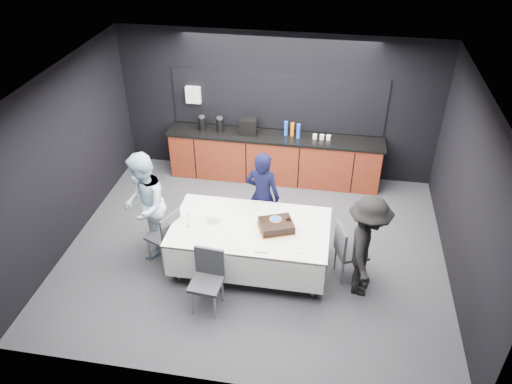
% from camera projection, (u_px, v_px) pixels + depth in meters
% --- Properties ---
extents(ground, '(6.00, 6.00, 0.00)m').
position_uv_depth(ground, '(255.00, 249.00, 8.09)').
color(ground, '#3C3D41').
rests_on(ground, ground).
extents(room_shell, '(6.04, 5.04, 2.82)m').
position_uv_depth(room_shell, '(255.00, 149.00, 7.05)').
color(room_shell, white).
rests_on(room_shell, ground).
extents(kitchenette, '(4.10, 0.64, 2.05)m').
position_uv_depth(kitchenette, '(274.00, 153.00, 9.60)').
color(kitchenette, '#611E0F').
rests_on(kitchenette, ground).
extents(party_table, '(2.32, 1.32, 0.78)m').
position_uv_depth(party_table, '(250.00, 233.00, 7.40)').
color(party_table, '#99999E').
rests_on(party_table, ground).
extents(cake_assembly, '(0.63, 0.57, 0.16)m').
position_uv_depth(cake_assembly, '(276.00, 225.00, 7.24)').
color(cake_assembly, '#F1B647').
rests_on(cake_assembly, party_table).
extents(plate_stack, '(0.21, 0.21, 0.10)m').
position_uv_depth(plate_stack, '(214.00, 217.00, 7.42)').
color(plate_stack, white).
rests_on(plate_stack, party_table).
extents(loose_plate_near, '(0.19, 0.19, 0.01)m').
position_uv_depth(loose_plate_near, '(229.00, 238.00, 7.08)').
color(loose_plate_near, white).
rests_on(loose_plate_near, party_table).
extents(loose_plate_right_a, '(0.21, 0.21, 0.01)m').
position_uv_depth(loose_plate_right_a, '(299.00, 228.00, 7.29)').
color(loose_plate_right_a, white).
rests_on(loose_plate_right_a, party_table).
extents(loose_plate_right_b, '(0.20, 0.20, 0.01)m').
position_uv_depth(loose_plate_right_b, '(299.00, 249.00, 6.90)').
color(loose_plate_right_b, white).
rests_on(loose_plate_right_b, party_table).
extents(loose_plate_far, '(0.22, 0.22, 0.01)m').
position_uv_depth(loose_plate_far, '(252.00, 209.00, 7.68)').
color(loose_plate_far, white).
rests_on(loose_plate_far, party_table).
extents(fork_pile, '(0.17, 0.11, 0.03)m').
position_uv_depth(fork_pile, '(261.00, 250.00, 6.86)').
color(fork_pile, white).
rests_on(fork_pile, party_table).
extents(champagne_flute, '(0.06, 0.06, 0.22)m').
position_uv_depth(champagne_flute, '(188.00, 218.00, 7.23)').
color(champagne_flute, white).
rests_on(champagne_flute, party_table).
extents(chair_left, '(0.55, 0.55, 0.92)m').
position_uv_depth(chair_left, '(166.00, 234.00, 7.57)').
color(chair_left, '#333338').
rests_on(chair_left, ground).
extents(chair_right, '(0.54, 0.54, 0.92)m').
position_uv_depth(chair_right, '(347.00, 248.00, 7.29)').
color(chair_right, '#333338').
rests_on(chair_right, ground).
extents(chair_near, '(0.45, 0.45, 0.92)m').
position_uv_depth(chair_near, '(208.00, 275.00, 6.81)').
color(chair_near, '#333338').
rests_on(chair_near, ground).
extents(person_center, '(0.64, 0.48, 1.57)m').
position_uv_depth(person_center, '(263.00, 196.00, 7.96)').
color(person_center, black).
rests_on(person_center, ground).
extents(person_left, '(0.86, 0.99, 1.74)m').
position_uv_depth(person_left, '(144.00, 206.00, 7.59)').
color(person_left, silver).
rests_on(person_left, ground).
extents(person_right, '(0.63, 1.05, 1.60)m').
position_uv_depth(person_right, '(366.00, 247.00, 6.90)').
color(person_right, black).
rests_on(person_right, ground).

